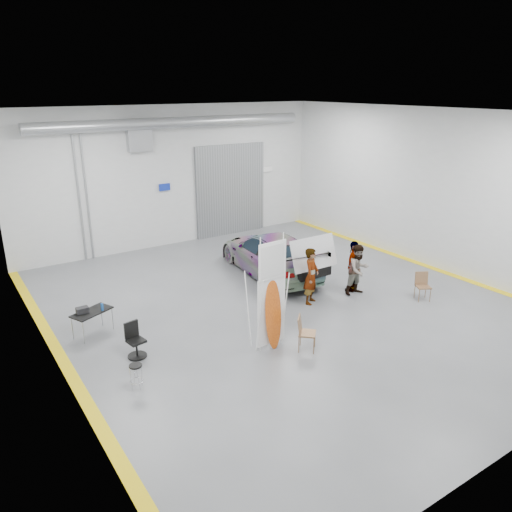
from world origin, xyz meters
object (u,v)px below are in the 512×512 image
person_b (358,270)px  folding_chair_near (307,340)px  work_table (89,312)px  person_c (353,266)px  office_chair (135,342)px  person_a (311,276)px  folding_chair_far (422,292)px  surfboard_display (272,304)px  shop_stool (136,377)px  sedan_car (270,254)px

person_b → folding_chair_near: size_ratio=1.81×
person_b → work_table: person_b is taller
person_c → office_chair: size_ratio=1.90×
person_a → folding_chair_far: (3.22, -1.87, -0.65)m
person_c → work_table: bearing=-46.1°
surfboard_display → folding_chair_far: 6.07m
person_c → folding_chair_far: 2.39m
shop_stool → folding_chair_far: bearing=-2.1°
work_table → office_chair: 1.98m
person_b → folding_chair_near: (-3.84, -2.01, -0.57)m
surfboard_display → folding_chair_far: bearing=-4.4°
person_c → shop_stool: bearing=-24.2°
person_a → folding_chair_far: size_ratio=2.03×
person_c → surfboard_display: (-4.61, -1.70, 0.39)m
sedan_car → person_a: person_a is taller
surfboard_display → folding_chair_far: size_ratio=3.45×
person_b → office_chair: 7.80m
person_b → sedan_car: bearing=114.6°
sedan_car → shop_stool: bearing=40.2°
person_c → office_chair: 7.86m
shop_stool → office_chair: bearing=69.8°
person_a → person_b: size_ratio=1.07×
sedan_car → person_a: size_ratio=2.84×
person_c → shop_stool: person_c is taller
folding_chair_far → work_table: size_ratio=0.73×
sedan_car → folding_chair_far: bearing=127.2°
surfboard_display → office_chair: 3.71m
person_a → surfboard_display: bearing=178.8°
folding_chair_far → folding_chair_near: bearing=-146.5°
sedan_car → surfboard_display: (-3.22, -4.66, 0.52)m
person_c → folding_chair_near: (-3.90, -2.31, -0.60)m
person_a → surfboard_display: size_ratio=0.59×
folding_chair_far → surfboard_display: bearing=-153.0°
office_chair → person_b: bearing=-11.5°
person_b → person_a: bearing=172.8°
sedan_car → surfboard_display: size_ratio=1.67×
folding_chair_far → office_chair: size_ratio=0.98×
surfboard_display → office_chair: (-3.23, 1.60, -0.88)m
sedan_car → person_c: 3.27m
folding_chair_far → shop_stool: (-9.73, 0.36, 0.02)m
folding_chair_far → person_c: bearing=154.8°
sedan_car → person_a: bearing=88.6°
person_a → office_chair: size_ratio=1.98×
sedan_car → person_b: person_b is taller
sedan_car → folding_chair_near: bearing=72.0°
sedan_car → work_table: 7.19m
person_b → person_c: size_ratio=0.97×
person_a → work_table: size_ratio=1.49×
work_table → person_a: bearing=-14.8°
surfboard_display → sedan_car: bearing=52.5°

